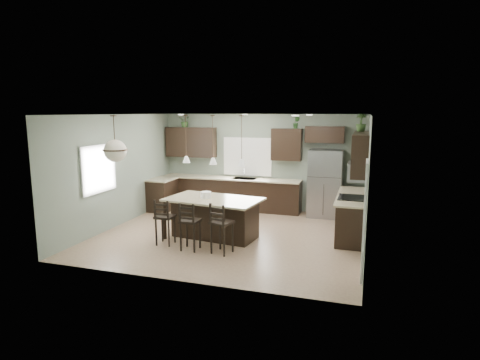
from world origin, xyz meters
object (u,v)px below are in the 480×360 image
(kitchen_island, at_px, (214,218))
(bar_stool_left, at_px, (165,222))
(refrigerator, at_px, (325,183))
(bar_stool_center, at_px, (190,226))
(serving_dish, at_px, (206,195))
(plant_back_left, at_px, (185,121))
(bar_stool_right, at_px, (222,228))

(kitchen_island, height_order, bar_stool_left, bar_stool_left)
(bar_stool_left, bearing_deg, refrigerator, 46.50)
(bar_stool_center, bearing_deg, refrigerator, 56.23)
(serving_dish, distance_m, bar_stool_left, 1.11)
(bar_stool_center, bearing_deg, bar_stool_left, 165.77)
(plant_back_left, bearing_deg, serving_dish, -57.57)
(bar_stool_center, relative_size, plant_back_left, 2.66)
(bar_stool_left, bearing_deg, plant_back_left, 105.89)
(serving_dish, xyz_separation_m, bar_stool_left, (-0.64, -0.76, -0.49))
(kitchen_island, bearing_deg, serving_dish, -180.00)
(refrigerator, distance_m, bar_stool_left, 4.65)
(kitchen_island, distance_m, bar_stool_center, 0.92)
(bar_stool_left, bearing_deg, bar_stool_center, -15.93)
(kitchen_island, relative_size, serving_dish, 8.78)
(kitchen_island, xyz_separation_m, plant_back_left, (-2.02, 2.89, 2.13))
(kitchen_island, xyz_separation_m, bar_stool_right, (0.52, -0.89, 0.07))
(plant_back_left, bearing_deg, kitchen_island, -55.08)
(bar_stool_left, xyz_separation_m, plant_back_left, (-1.18, 3.63, 2.08))
(kitchen_island, distance_m, plant_back_left, 4.12)
(kitchen_island, bearing_deg, bar_stool_center, -93.52)
(serving_dish, bearing_deg, refrigerator, 48.24)
(bar_stool_right, bearing_deg, refrigerator, 79.42)
(refrigerator, height_order, plant_back_left, plant_back_left)
(refrigerator, bearing_deg, bar_stool_right, -115.08)
(refrigerator, height_order, serving_dish, refrigerator)
(bar_stool_left, bearing_deg, serving_dish, 47.78)
(serving_dish, relative_size, plant_back_left, 0.62)
(serving_dish, height_order, plant_back_left, plant_back_left)
(refrigerator, xyz_separation_m, serving_dish, (-2.42, -2.71, 0.07))
(refrigerator, xyz_separation_m, bar_stool_left, (-3.06, -3.47, -0.42))
(kitchen_island, height_order, bar_stool_right, bar_stool_right)
(bar_stool_right, bearing_deg, serving_dish, 142.80)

